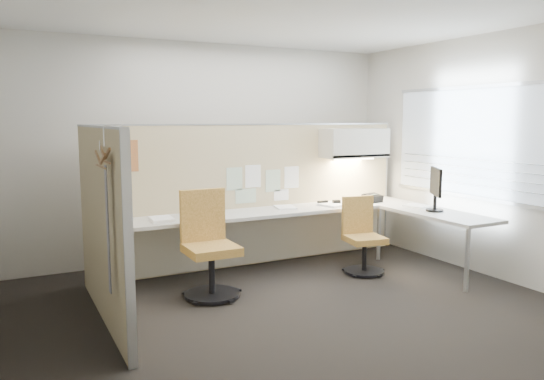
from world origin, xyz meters
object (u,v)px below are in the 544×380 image
monitor (436,186)px  phone (373,198)px  desk (301,220)px  chair_right (362,238)px  chair_left (209,248)px

monitor → phone: size_ratio=2.27×
desk → chair_right: chair_right is taller
chair_left → desk: bearing=17.7°
chair_left → monitor: 2.80m
phone → monitor: bearing=-84.5°
phone → chair_left: bearing=-175.0°
desk → chair_left: bearing=-162.2°
desk → chair_right: bearing=-39.3°
phone → chair_right: bearing=-143.0°
desk → phone: 1.18m
monitor → phone: 0.98m
desk → monitor: size_ratio=7.71×
desk → chair_right: size_ratio=4.49×
phone → desk: bearing=177.9°
desk → chair_left: chair_left is taller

